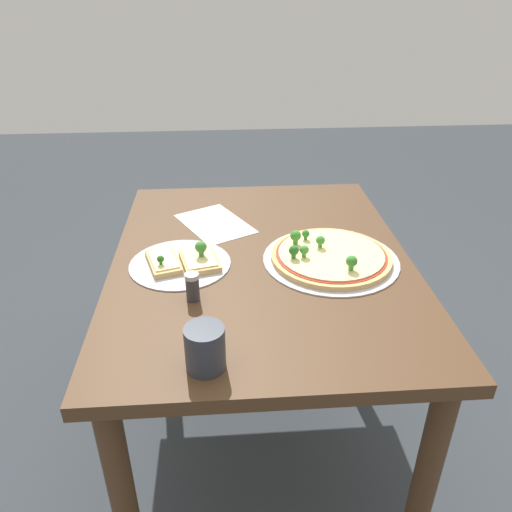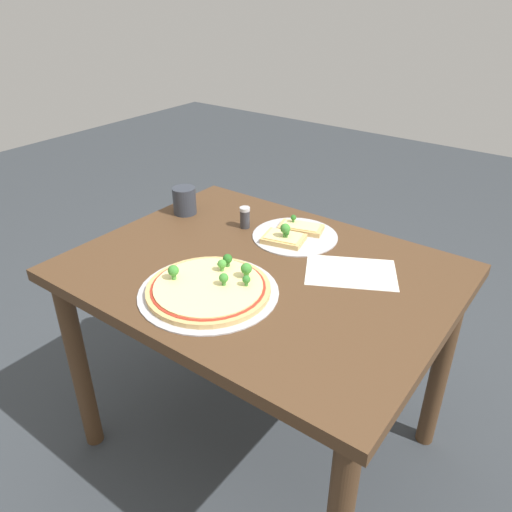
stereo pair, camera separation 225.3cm
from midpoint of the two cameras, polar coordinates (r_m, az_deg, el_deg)
name	(u,v)px [view 2 (the right image)]	position (r m, az deg, el deg)	size (l,w,h in m)	color
ground_plane	(260,439)	(1.53, 27.45, -48.62)	(8.00, 8.00, 0.00)	#33383D
dining_table	(260,297)	(0.97, 38.12, -38.80)	(1.08, 0.83, 0.72)	#4C331E
pizza_tray_whole	(209,288)	(0.78, 37.75, -46.90)	(0.38, 0.38, 0.07)	#B7B7BC
pizza_tray_slice	(293,234)	(1.00, 38.99, -24.38)	(0.28, 0.28, 0.07)	#B7B7BC
drinking_cup	(185,201)	(0.92, 13.10, -18.15)	(0.08, 0.08, 0.10)	#2D333D
condiment_shaker	(245,217)	(0.93, 28.73, -22.30)	(0.03, 0.03, 0.07)	#333338
paper_menu	(351,272)	(1.04, 54.46, -30.78)	(0.26, 0.17, 0.00)	silver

